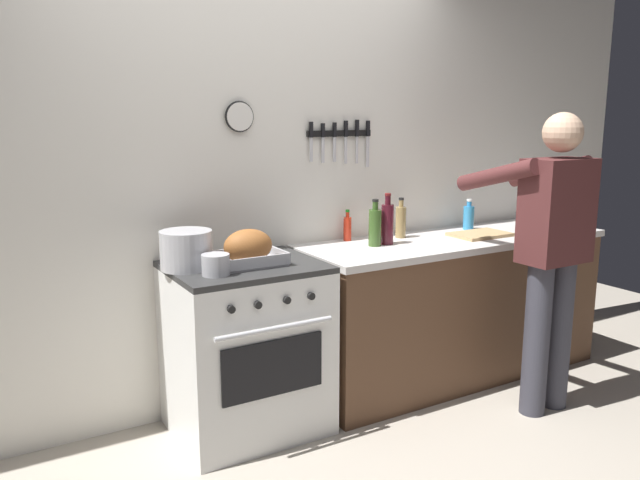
% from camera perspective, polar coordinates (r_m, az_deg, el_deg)
% --- Properties ---
extents(wall_back, '(6.00, 0.13, 2.60)m').
position_cam_1_polar(wall_back, '(3.59, -6.09, 5.64)').
color(wall_back, white).
rests_on(wall_back, ground).
extents(counter_block, '(2.03, 0.65, 0.90)m').
position_cam_1_polar(counter_block, '(4.12, 11.80, -5.87)').
color(counter_block, brown).
rests_on(counter_block, ground).
extents(stove, '(0.76, 0.67, 0.90)m').
position_cam_1_polar(stove, '(3.37, -6.64, -9.63)').
color(stove, white).
rests_on(stove, ground).
extents(person_cook, '(0.51, 0.63, 1.66)m').
position_cam_1_polar(person_cook, '(3.66, 20.12, -0.39)').
color(person_cook, '#383842').
rests_on(person_cook, ground).
extents(roasting_pan, '(0.35, 0.26, 0.18)m').
position_cam_1_polar(roasting_pan, '(3.20, -6.49, -0.79)').
color(roasting_pan, '#B7B7BC').
rests_on(roasting_pan, stove).
extents(stock_pot, '(0.26, 0.26, 0.19)m').
position_cam_1_polar(stock_pot, '(3.17, -11.97, -0.87)').
color(stock_pot, '#B7B7BC').
rests_on(stock_pot, stove).
extents(saucepan, '(0.13, 0.13, 0.10)m').
position_cam_1_polar(saucepan, '(3.03, -9.39, -2.21)').
color(saucepan, '#B7B7BC').
rests_on(saucepan, stove).
extents(cutting_board, '(0.36, 0.24, 0.02)m').
position_cam_1_polar(cutting_board, '(4.08, 14.21, 0.49)').
color(cutting_board, tan).
rests_on(cutting_board, counter_block).
extents(bottle_hot_sauce, '(0.05, 0.05, 0.19)m').
position_cam_1_polar(bottle_hot_sauce, '(3.80, 2.49, 1.10)').
color(bottle_hot_sauce, red).
rests_on(bottle_hot_sauce, counter_block).
extents(bottle_wine_red, '(0.07, 0.07, 0.30)m').
position_cam_1_polar(bottle_wine_red, '(3.70, 6.09, 1.54)').
color(bottle_wine_red, '#47141E').
rests_on(bottle_wine_red, counter_block).
extents(bottle_olive_oil, '(0.07, 0.07, 0.27)m').
position_cam_1_polar(bottle_olive_oil, '(3.65, 4.98, 1.22)').
color(bottle_olive_oil, '#385623').
rests_on(bottle_olive_oil, counter_block).
extents(bottle_dish_soap, '(0.07, 0.07, 0.20)m').
position_cam_1_polar(bottle_dish_soap, '(4.28, 13.25, 2.04)').
color(bottle_dish_soap, '#338CCC').
rests_on(bottle_dish_soap, counter_block).
extents(bottle_vinegar, '(0.06, 0.06, 0.25)m').
position_cam_1_polar(bottle_vinegar, '(3.92, 7.29, 1.70)').
color(bottle_vinegar, '#997F4C').
rests_on(bottle_vinegar, counter_block).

